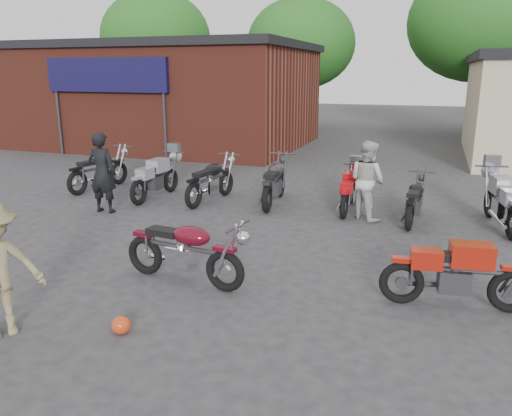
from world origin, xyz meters
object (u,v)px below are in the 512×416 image
(helmet, at_px, (121,325))
(person_light, at_px, (367,180))
(row_bike_0, at_px, (99,168))
(row_bike_5, at_px, (415,198))
(row_bike_2, at_px, (211,178))
(person_dark, at_px, (102,173))
(row_bike_1, at_px, (156,175))
(row_bike_3, at_px, (275,179))
(row_bike_4, at_px, (350,188))
(sportbike, at_px, (460,270))
(row_bike_6, at_px, (502,198))
(vintage_motorcycle, at_px, (185,247))

(helmet, distance_m, person_light, 6.46)
(row_bike_0, bearing_deg, row_bike_5, -83.26)
(row_bike_2, bearing_deg, person_dark, 139.37)
(row_bike_0, bearing_deg, row_bike_1, -90.90)
(person_dark, bearing_deg, row_bike_1, -107.60)
(row_bike_0, relative_size, row_bike_2, 1.02)
(row_bike_0, distance_m, row_bike_1, 1.98)
(person_light, distance_m, row_bike_0, 7.23)
(helmet, relative_size, row_bike_3, 0.11)
(person_light, relative_size, row_bike_4, 0.93)
(row_bike_3, bearing_deg, person_light, -108.61)
(row_bike_0, bearing_deg, person_light, -84.47)
(person_dark, bearing_deg, person_light, -167.51)
(row_bike_2, height_order, row_bike_3, row_bike_3)
(sportbike, relative_size, row_bike_3, 0.91)
(helmet, xyz_separation_m, row_bike_6, (4.83, 6.32, 0.51))
(person_dark, xyz_separation_m, row_bike_6, (8.39, 1.74, -0.30))
(vintage_motorcycle, distance_m, row_bike_0, 7.04)
(row_bike_0, distance_m, row_bike_4, 6.77)
(row_bike_2, bearing_deg, row_bike_1, 103.14)
(sportbike, distance_m, row_bike_4, 4.95)
(person_light, distance_m, row_bike_4, 0.75)
(row_bike_1, bearing_deg, row_bike_3, -80.09)
(row_bike_5, bearing_deg, person_light, 101.47)
(person_light, distance_m, row_bike_3, 2.32)
(person_light, bearing_deg, helmet, 106.38)
(sportbike, distance_m, row_bike_1, 8.09)
(person_dark, xyz_separation_m, row_bike_5, (6.71, 1.58, -0.39))
(person_dark, bearing_deg, row_bike_2, -140.19)
(helmet, height_order, row_bike_5, row_bike_5)
(row_bike_3, height_order, row_bike_5, row_bike_3)
(row_bike_1, bearing_deg, row_bike_5, -87.93)
(row_bike_6, bearing_deg, sportbike, 157.77)
(person_light, xyz_separation_m, row_bike_4, (-0.44, 0.51, -0.32))
(row_bike_3, relative_size, row_bike_5, 1.16)
(row_bike_1, height_order, row_bike_3, row_bike_3)
(sportbike, bearing_deg, row_bike_2, 135.05)
(vintage_motorcycle, xyz_separation_m, row_bike_2, (-1.70, 4.64, 0.01))
(sportbike, relative_size, person_light, 1.13)
(person_dark, height_order, row_bike_5, person_dark)
(row_bike_5, bearing_deg, row_bike_3, 88.03)
(person_light, bearing_deg, row_bike_2, 32.33)
(row_bike_1, height_order, row_bike_5, row_bike_1)
(row_bike_2, distance_m, row_bike_6, 6.49)
(row_bike_4, relative_size, row_bike_5, 1.00)
(row_bike_1, bearing_deg, row_bike_4, -83.21)
(helmet, relative_size, row_bike_5, 0.13)
(row_bike_4, distance_m, row_bike_5, 1.51)
(row_bike_4, xyz_separation_m, row_bike_6, (3.14, -0.23, 0.09))
(person_light, bearing_deg, row_bike_0, 32.43)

